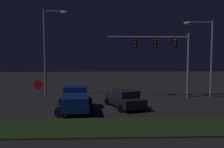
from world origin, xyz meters
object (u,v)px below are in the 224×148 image
object	(u,v)px
traffic_signal_gantry	(165,49)
street_lamp_right	(206,49)
stop_sign	(38,88)
pickup_truck	(75,98)
car_sedan	(125,99)
street_lamp_left	(49,43)

from	to	relation	value
traffic_signal_gantry	street_lamp_right	world-z (taller)	street_lamp_right
stop_sign	pickup_truck	bearing A→B (deg)	-27.90
car_sedan	street_lamp_left	bearing A→B (deg)	30.93
traffic_signal_gantry	street_lamp_left	distance (m)	11.81
pickup_truck	street_lamp_right	xyz separation A→B (m)	(12.50, 5.61, 3.93)
pickup_truck	street_lamp_left	distance (m)	8.96
car_sedan	street_lamp_right	world-z (taller)	street_lamp_right
street_lamp_left	stop_sign	bearing A→B (deg)	-89.23
pickup_truck	stop_sign	distance (m)	3.73
traffic_signal_gantry	stop_sign	distance (m)	12.81
traffic_signal_gantry	street_lamp_left	bearing A→B (deg)	174.45
traffic_signal_gantry	street_lamp_right	size ratio (longest dim) A/B	1.08
street_lamp_right	pickup_truck	bearing A→B (deg)	-155.85
car_sedan	stop_sign	world-z (taller)	stop_sign
traffic_signal_gantry	street_lamp_left	world-z (taller)	street_lamp_left
traffic_signal_gantry	street_lamp_right	bearing A→B (deg)	-3.13
street_lamp_left	street_lamp_right	bearing A→B (deg)	-4.93
pickup_truck	car_sedan	size ratio (longest dim) A/B	1.17
pickup_truck	stop_sign	xyz separation A→B (m)	(-3.26, 1.72, 0.56)
pickup_truck	car_sedan	distance (m)	4.09
traffic_signal_gantry	stop_sign	world-z (taller)	traffic_signal_gantry
car_sedan	street_lamp_right	xyz separation A→B (m)	(8.51, 4.73, 4.19)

